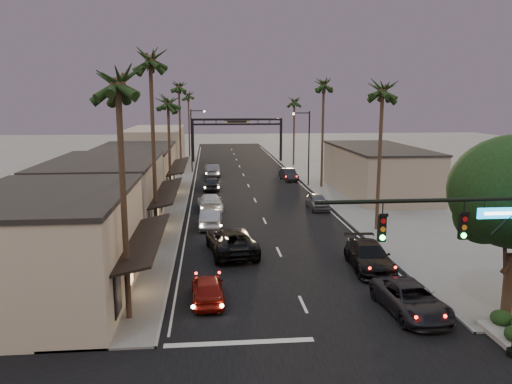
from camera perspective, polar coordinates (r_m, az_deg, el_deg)
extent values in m
plane|color=slate|center=(54.95, -0.39, -0.34)|extent=(200.00, 200.00, 0.00)
cube|color=black|center=(59.85, -0.80, 0.56)|extent=(14.00, 120.00, 0.02)
cube|color=slate|center=(66.74, -9.44, 1.50)|extent=(5.00, 92.00, 0.12)
cube|color=slate|center=(68.05, 6.73, 1.75)|extent=(5.00, 92.00, 0.12)
cube|color=beige|center=(28.13, -22.51, -5.98)|extent=(8.00, 12.00, 5.50)
cube|color=gray|center=(41.34, -16.90, -0.54)|extent=(8.00, 14.00, 5.50)
cube|color=beige|center=(56.93, -13.73, 2.29)|extent=(8.00, 16.00, 5.00)
cube|color=gray|center=(79.54, -11.38, 5.01)|extent=(8.00, 20.00, 6.00)
cube|color=gray|center=(57.44, 13.68, 2.36)|extent=(8.00, 18.00, 5.00)
cylinder|color=black|center=(19.86, 18.68, -0.93)|extent=(8.40, 0.16, 0.16)
cube|color=black|center=(19.50, 14.19, -4.07)|extent=(0.28, 0.22, 1.00)
cube|color=black|center=(20.77, 22.56, -3.67)|extent=(0.28, 0.22, 1.00)
cube|color=#0B75B3|center=(21.41, 26.21, -2.17)|extent=(1.90, 0.08, 0.42)
cylinder|color=#38281C|center=(26.94, 26.88, -9.62)|extent=(0.52, 0.52, 3.20)
sphere|color=black|center=(25.91, 24.55, -2.37)|extent=(2.80, 2.80, 2.80)
cube|color=black|center=(84.09, -7.23, 5.76)|extent=(0.40, 0.40, 7.00)
cube|color=black|center=(84.90, 2.86, 5.88)|extent=(0.40, 0.40, 7.00)
cube|color=black|center=(83.95, -2.18, 8.29)|extent=(15.20, 0.35, 0.35)
cube|color=black|center=(83.99, -2.17, 7.75)|extent=(15.20, 0.30, 0.30)
cube|color=beige|center=(83.95, -2.17, 8.02)|extent=(4.20, 0.12, 1.00)
cylinder|color=black|center=(60.23, 6.06, 4.89)|extent=(0.16, 0.16, 9.00)
cylinder|color=black|center=(59.77, 5.19, 8.99)|extent=(2.00, 0.12, 0.12)
sphere|color=#FFD899|center=(59.62, 4.33, 8.90)|extent=(0.30, 0.30, 0.30)
cylinder|color=black|center=(72.05, -7.38, 5.77)|extent=(0.16, 0.16, 9.00)
cylinder|color=black|center=(71.80, -6.66, 9.21)|extent=(2.00, 0.12, 0.12)
sphere|color=#FFD899|center=(71.78, -5.93, 9.15)|extent=(0.30, 0.30, 0.30)
cylinder|color=#38281C|center=(23.61, -14.86, -1.70)|extent=(0.28, 0.28, 11.00)
sphere|color=black|center=(23.14, -15.59, 13.24)|extent=(3.20, 3.20, 3.20)
cylinder|color=#38281C|center=(36.19, -11.61, 4.19)|extent=(0.28, 0.28, 13.00)
sphere|color=black|center=(36.13, -12.04, 15.46)|extent=(3.20, 3.20, 3.20)
cylinder|color=#38281C|center=(50.21, -9.85, 4.25)|extent=(0.28, 0.28, 10.00)
sphere|color=black|center=(49.92, -10.05, 10.65)|extent=(3.20, 3.20, 3.20)
cylinder|color=#38281C|center=(69.01, -8.67, 6.79)|extent=(0.28, 0.28, 12.00)
sphere|color=black|center=(68.91, -8.82, 12.27)|extent=(3.20, 3.20, 3.20)
cylinder|color=#38281C|center=(40.31, 13.92, 3.30)|extent=(0.28, 0.28, 11.00)
sphere|color=black|center=(40.04, 14.31, 11.99)|extent=(3.20, 3.20, 3.20)
cylinder|color=#38281C|center=(59.42, 7.61, 6.23)|extent=(0.28, 0.28, 12.00)
sphere|color=black|center=(59.30, 7.77, 12.60)|extent=(3.20, 3.20, 3.20)
cylinder|color=#38281C|center=(79.06, 4.35, 6.61)|extent=(0.28, 0.28, 10.00)
sphere|color=black|center=(78.88, 4.41, 10.67)|extent=(3.20, 3.20, 3.20)
cylinder|color=#38281C|center=(91.96, -7.66, 7.40)|extent=(0.28, 0.28, 11.00)
sphere|color=black|center=(91.84, -7.76, 11.20)|extent=(3.20, 3.20, 3.20)
imported|color=maroon|center=(26.44, -5.55, -10.93)|extent=(1.84, 4.21, 1.41)
imported|color=black|center=(34.12, -2.84, -5.61)|extent=(3.72, 6.68, 1.77)
imported|color=gray|center=(41.16, -5.17, -2.98)|extent=(1.94, 4.81, 1.55)
imported|color=silver|center=(47.52, -5.27, -1.14)|extent=(2.59, 5.54, 1.56)
imported|color=black|center=(58.04, -5.11, 0.99)|extent=(1.97, 4.66, 1.57)
imported|color=#55565B|center=(68.57, -5.04, 2.49)|extent=(2.21, 5.12, 1.64)
imported|color=black|center=(26.06, 17.29, -11.63)|extent=(2.82, 5.46, 1.47)
imported|color=black|center=(31.82, 12.79, -7.18)|extent=(2.61, 5.77, 1.64)
imported|color=#525257|center=(48.09, 7.02, -1.10)|extent=(1.83, 4.35, 1.47)
imported|color=black|center=(64.96, 3.74, 2.00)|extent=(2.09, 4.71, 1.50)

